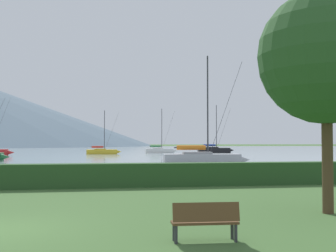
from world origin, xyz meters
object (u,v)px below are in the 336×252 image
object	(u,v)px
sailboat_slip_2	(214,150)
sailboat_slip_7	(203,159)
sailboat_slip_0	(102,151)
park_bench_near_path	(205,220)
sailboat_slip_5	(160,150)
park_tree	(330,48)

from	to	relation	value
sailboat_slip_2	sailboat_slip_7	distance (m)	56.08
sailboat_slip_0	park_bench_near_path	world-z (taller)	sailboat_slip_0
sailboat_slip_5	sailboat_slip_2	bearing A→B (deg)	3.30
sailboat_slip_2	park_bench_near_path	world-z (taller)	sailboat_slip_2
sailboat_slip_2	sailboat_slip_7	world-z (taller)	sailboat_slip_7
park_bench_near_path	sailboat_slip_7	bearing A→B (deg)	78.87
park_tree	sailboat_slip_0	bearing A→B (deg)	94.35
sailboat_slip_5	sailboat_slip_7	xyz separation A→B (m)	(-4.10, -54.30, 0.12)
sailboat_slip_0	sailboat_slip_5	world-z (taller)	sailboat_slip_5
sailboat_slip_2	sailboat_slip_5	bearing A→B (deg)	-178.20
sailboat_slip_7	park_tree	world-z (taller)	sailboat_slip_7
park_bench_near_path	park_tree	bearing A→B (deg)	35.97
sailboat_slip_0	park_tree	world-z (taller)	sailboat_slip_0
sailboat_slip_0	sailboat_slip_7	bearing A→B (deg)	-78.30
sailboat_slip_0	sailboat_slip_7	distance (m)	47.02
park_tree	park_bench_near_path	bearing A→B (deg)	-147.23
sailboat_slip_5	park_tree	size ratio (longest dim) A/B	1.22
sailboat_slip_0	sailboat_slip_2	distance (m)	26.48
sailboat_slip_2	park_tree	bearing A→B (deg)	-98.20
sailboat_slip_7	park_tree	bearing A→B (deg)	-90.77
park_bench_near_path	sailboat_slip_5	bearing A→B (deg)	85.05
sailboat_slip_7	park_bench_near_path	size ratio (longest dim) A/B	6.90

